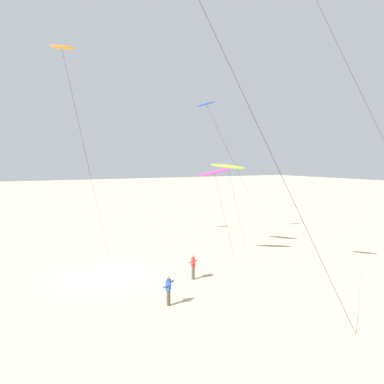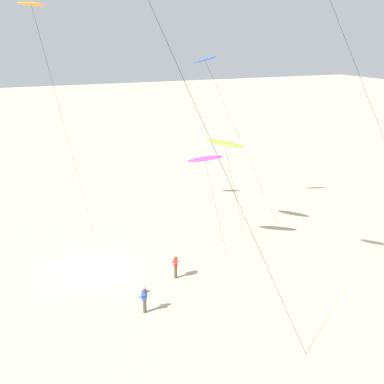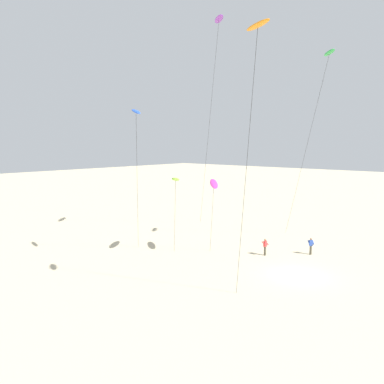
{
  "view_description": "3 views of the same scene",
  "coord_description": "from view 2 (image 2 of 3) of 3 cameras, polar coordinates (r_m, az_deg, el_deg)",
  "views": [
    {
      "loc": [
        24.04,
        -5.91,
        8.03
      ],
      "look_at": [
        -0.27,
        6.83,
        5.59
      ],
      "focal_mm": 33.11,
      "sensor_mm": 36.0,
      "label": 1
    },
    {
      "loc": [
        30.75,
        -5.76,
        15.69
      ],
      "look_at": [
        -1.4,
        8.3,
        4.26
      ],
      "focal_mm": 45.59,
      "sensor_mm": 36.0,
      "label": 2
    },
    {
      "loc": [
        -29.29,
        -13.77,
        10.95
      ],
      "look_at": [
        -2.98,
        9.04,
        6.55
      ],
      "focal_mm": 36.23,
      "sensor_mm": 36.0,
      "label": 3
    }
  ],
  "objects": [
    {
      "name": "kite_flyer_nearest",
      "position": [
        29.32,
        -5.59,
        -12.36
      ],
      "size": [
        0.73,
        0.73,
        1.67
      ],
      "color": "#4C4738",
      "rests_on": "ground"
    },
    {
      "name": "kite_orange",
      "position": [
        40.02,
        -18.17,
        19.72
      ],
      "size": [
        3.23,
        4.05,
        17.98
      ],
      "color": "orange",
      "rests_on": "ground"
    },
    {
      "name": "kite_lime",
      "position": [
        38.35,
        3.86,
        5.67
      ],
      "size": [
        2.88,
        2.67,
        7.88
      ],
      "color": "#8CD833",
      "rests_on": "ground"
    },
    {
      "name": "ground_plane",
      "position": [
        35.0,
        -11.75,
        -9.0
      ],
      "size": [
        260.0,
        260.0,
        0.0
      ],
      "primitive_type": "plane",
      "color": "beige"
    },
    {
      "name": "kite_flyer_middle",
      "position": [
        32.96,
        -1.95,
        -8.65
      ],
      "size": [
        0.59,
        0.57,
        1.67
      ],
      "color": "#4C4738",
      "rests_on": "ground"
    },
    {
      "name": "kite_magenta",
      "position": [
        35.17,
        1.53,
        3.87
      ],
      "size": [
        2.58,
        2.57,
        7.59
      ],
      "color": "#D8339E",
      "rests_on": "ground"
    },
    {
      "name": "kite_blue",
      "position": [
        41.68,
        1.77,
        14.72
      ],
      "size": [
        4.94,
        6.03,
        14.01
      ],
      "color": "blue",
      "rests_on": "ground"
    }
  ]
}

